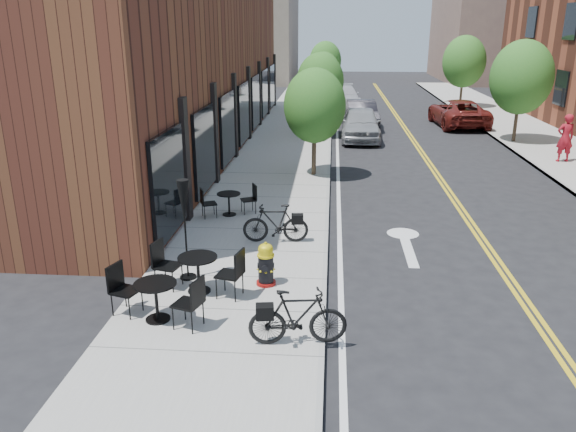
{
  "coord_description": "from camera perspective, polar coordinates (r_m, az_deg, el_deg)",
  "views": [
    {
      "loc": [
        0.03,
        -11.01,
        5.28
      ],
      "look_at": [
        -0.96,
        1.56,
        1.0
      ],
      "focal_mm": 35.0,
      "sensor_mm": 36.0,
      "label": 1
    }
  ],
  "objects": [
    {
      "name": "parked_car_b",
      "position": [
        31.38,
        7.44,
        10.24
      ],
      "size": [
        1.85,
        4.49,
        1.45
      ],
      "primitive_type": "imported",
      "rotation": [
        0.0,
        0.0,
        0.07
      ],
      "color": "black",
      "rests_on": "ground"
    },
    {
      "name": "bg_building_right",
      "position": [
        63.07,
        20.23,
        18.32
      ],
      "size": [
        10.0,
        16.0,
        12.0
      ],
      "primitive_type": "cube",
      "color": "brown",
      "rests_on": "ground"
    },
    {
      "name": "patio_umbrella",
      "position": [
        11.82,
        -10.52,
        0.74
      ],
      "size": [
        0.35,
        0.35,
        2.19
      ],
      "color": "black",
      "rests_on": "sidewalk_near"
    },
    {
      "name": "ground",
      "position": [
        12.21,
        3.95,
        -6.92
      ],
      "size": [
        120.0,
        120.0,
        0.0
      ],
      "primitive_type": "plane",
      "color": "black",
      "rests_on": "ground"
    },
    {
      "name": "tree_near_c",
      "position": [
        36.12,
        3.6,
        14.34
      ],
      "size": [
        2.1,
        2.1,
        3.67
      ],
      "color": "#382B1E",
      "rests_on": "sidewalk_near"
    },
    {
      "name": "tree_far_b",
      "position": [
        28.42,
        22.63,
        12.87
      ],
      "size": [
        2.8,
        2.8,
        4.62
      ],
      "color": "#382B1E",
      "rests_on": "sidewalk_far"
    },
    {
      "name": "parked_car_c",
      "position": [
        39.75,
        5.71,
        12.04
      ],
      "size": [
        2.32,
        4.95,
        1.4
      ],
      "primitive_type": "imported",
      "rotation": [
        0.0,
        0.0,
        0.08
      ],
      "color": "#B9B8BD",
      "rests_on": "ground"
    },
    {
      "name": "bistro_set_b",
      "position": [
        10.61,
        -13.26,
        -7.89
      ],
      "size": [
        1.85,
        0.99,
        0.98
      ],
      "rotation": [
        0.0,
        0.0,
        -0.31
      ],
      "color": "black",
      "rests_on": "sidewalk_near"
    },
    {
      "name": "parked_car_a",
      "position": [
        27.77,
        7.4,
        9.27
      ],
      "size": [
        1.94,
        4.63,
        1.57
      ],
      "primitive_type": "imported",
      "rotation": [
        0.0,
        0.0,
        -0.02
      ],
      "color": "#919498",
      "rests_on": "ground"
    },
    {
      "name": "tree_near_a",
      "position": [
        20.2,
        2.73,
        11.11
      ],
      "size": [
        2.2,
        2.2,
        3.81
      ],
      "color": "#382B1E",
      "rests_on": "sidewalk_near"
    },
    {
      "name": "tree_near_b",
      "position": [
        28.13,
        3.29,
        13.48
      ],
      "size": [
        2.3,
        2.3,
        3.98
      ],
      "color": "#382B1E",
      "rests_on": "sidewalk_near"
    },
    {
      "name": "tree_near_d",
      "position": [
        44.08,
        3.81,
        15.47
      ],
      "size": [
        2.4,
        2.4,
        4.11
      ],
      "color": "#382B1E",
      "rests_on": "sidewalk_near"
    },
    {
      "name": "bicycle_left",
      "position": [
        13.99,
        -1.27,
        -0.75
      ],
      "size": [
        1.67,
        0.58,
        0.99
      ],
      "primitive_type": "imported",
      "rotation": [
        0.0,
        0.0,
        -1.5
      ],
      "color": "black",
      "rests_on": "sidewalk_near"
    },
    {
      "name": "sidewalk_near",
      "position": [
        21.74,
        -0.99,
        4.85
      ],
      "size": [
        4.0,
        70.0,
        0.12
      ],
      "primitive_type": "cube",
      "color": "#9E9B93",
      "rests_on": "ground"
    },
    {
      "name": "bistro_set_c",
      "position": [
        16.11,
        -6.03,
        1.54
      ],
      "size": [
        1.58,
        0.98,
        0.84
      ],
      "rotation": [
        0.0,
        0.0,
        0.41
      ],
      "color": "black",
      "rests_on": "sidewalk_near"
    },
    {
      "name": "building_near",
      "position": [
        25.91,
        -10.44,
        14.51
      ],
      "size": [
        5.0,
        28.0,
        7.0
      ],
      "primitive_type": "cube",
      "color": "#4B2218",
      "rests_on": "ground"
    },
    {
      "name": "bicycle_right",
      "position": [
        9.6,
        1.0,
        -10.24
      ],
      "size": [
        1.73,
        0.69,
        1.01
      ],
      "primitive_type": "imported",
      "rotation": [
        0.0,
        0.0,
        1.7
      ],
      "color": "black",
      "rests_on": "sidewalk_near"
    },
    {
      "name": "tree_far_c",
      "position": [
        40.0,
        17.46,
        14.74
      ],
      "size": [
        2.8,
        2.8,
        4.62
      ],
      "color": "#382B1E",
      "rests_on": "sidewalk_far"
    },
    {
      "name": "bg_building_left",
      "position": [
        59.55,
        -3.43,
        18.44
      ],
      "size": [
        8.0,
        14.0,
        10.0
      ],
      "primitive_type": "cube",
      "color": "#726656",
      "rests_on": "ground"
    },
    {
      "name": "fire_hydrant",
      "position": [
        11.73,
        -2.27,
        -4.95
      ],
      "size": [
        0.45,
        0.45,
        0.94
      ],
      "rotation": [
        0.0,
        0.0,
        0.1
      ],
      "color": "maroon",
      "rests_on": "sidewalk_near"
    },
    {
      "name": "pedestrian",
      "position": [
        25.0,
        26.33,
        7.12
      ],
      "size": [
        0.74,
        0.53,
        1.9
      ],
      "primitive_type": "imported",
      "rotation": [
        0.0,
        0.0,
        3.26
      ],
      "color": "maroon",
      "rests_on": "sidewalk_far"
    },
    {
      "name": "parked_car_far",
      "position": [
        32.84,
        16.9,
        10.0
      ],
      "size": [
        2.76,
        5.45,
        1.48
      ],
      "primitive_type": "imported",
      "rotation": [
        0.0,
        0.0,
        3.2
      ],
      "color": "maroon",
      "rests_on": "ground"
    },
    {
      "name": "bistro_set_a",
      "position": [
        11.53,
        -9.12,
        -5.33
      ],
      "size": [
        1.9,
        0.97,
        1.0
      ],
      "rotation": [
        0.0,
        0.0,
        -0.23
      ],
      "color": "black",
      "rests_on": "sidewalk_near"
    }
  ]
}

